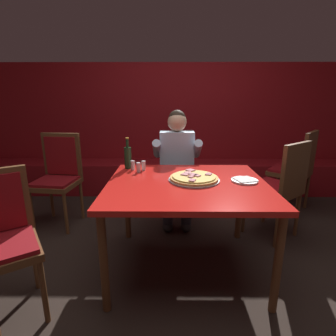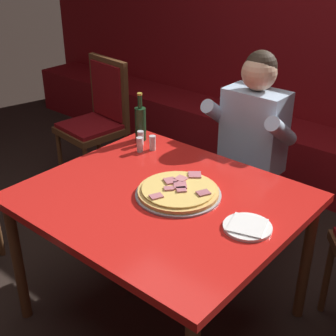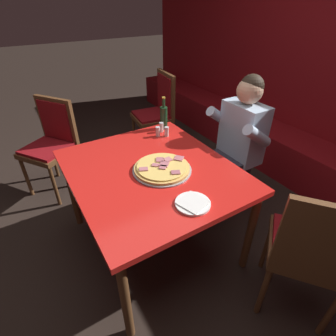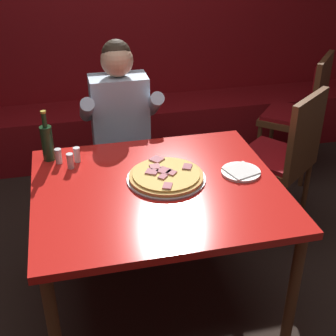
% 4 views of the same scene
% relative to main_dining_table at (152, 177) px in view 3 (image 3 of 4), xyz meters
% --- Properties ---
extents(ground_plane, '(24.00, 24.00, 0.00)m').
position_rel_main_dining_table_xyz_m(ground_plane, '(0.00, 0.00, -0.69)').
color(ground_plane, black).
extents(booth_bench, '(6.46, 0.48, 0.46)m').
position_rel_main_dining_table_xyz_m(booth_bench, '(0.00, 1.86, -0.46)').
color(booth_bench, maroon).
rests_on(booth_bench, ground_plane).
extents(main_dining_table, '(1.25, 1.09, 0.76)m').
position_rel_main_dining_table_xyz_m(main_dining_table, '(0.00, 0.00, 0.00)').
color(main_dining_table, brown).
rests_on(main_dining_table, ground_plane).
extents(pizza, '(0.41, 0.41, 0.05)m').
position_rel_main_dining_table_xyz_m(pizza, '(0.06, 0.05, 0.09)').
color(pizza, '#9E9EA3').
rests_on(pizza, main_dining_table).
extents(plate_white_paper, '(0.21, 0.21, 0.02)m').
position_rel_main_dining_table_xyz_m(plate_white_paper, '(0.46, 0.03, 0.08)').
color(plate_white_paper, white).
rests_on(plate_white_paper, main_dining_table).
extents(beer_bottle, '(0.07, 0.07, 0.29)m').
position_rel_main_dining_table_xyz_m(beer_bottle, '(-0.53, 0.42, 0.18)').
color(beer_bottle, '#19381E').
rests_on(beer_bottle, main_dining_table).
extents(shaker_oregano, '(0.04, 0.04, 0.09)m').
position_rel_main_dining_table_xyz_m(shaker_oregano, '(-0.48, 0.36, 0.11)').
color(shaker_oregano, silver).
rests_on(shaker_oregano, main_dining_table).
extents(shaker_parmesan, '(0.04, 0.04, 0.09)m').
position_rel_main_dining_table_xyz_m(shaker_parmesan, '(-0.38, 0.36, 0.11)').
color(shaker_parmesan, silver).
rests_on(shaker_parmesan, main_dining_table).
extents(shaker_black_pepper, '(0.04, 0.04, 0.09)m').
position_rel_main_dining_table_xyz_m(shaker_black_pepper, '(-0.42, 0.29, 0.11)').
color(shaker_black_pepper, silver).
rests_on(shaker_black_pepper, main_dining_table).
extents(diner_seated_blue_shirt, '(0.53, 0.53, 1.27)m').
position_rel_main_dining_table_xyz_m(diner_seated_blue_shirt, '(-0.06, 0.86, 0.02)').
color(diner_seated_blue_shirt, black).
rests_on(diner_seated_blue_shirt, ground_plane).
extents(dining_chair_side_aisle, '(0.62, 0.62, 1.01)m').
position_rel_main_dining_table_xyz_m(dining_chair_side_aisle, '(0.97, 0.50, -0.10)').
color(dining_chair_side_aisle, brown).
rests_on(dining_chair_side_aisle, ground_plane).
extents(dining_chair_near_left, '(0.49, 0.49, 1.02)m').
position_rel_main_dining_table_xyz_m(dining_chair_near_left, '(-1.38, 0.83, -0.10)').
color(dining_chair_near_left, brown).
rests_on(dining_chair_near_left, ground_plane).
extents(dining_chair_by_booth, '(0.61, 0.61, 0.97)m').
position_rel_main_dining_table_xyz_m(dining_chair_by_booth, '(-1.24, -0.47, -0.12)').
color(dining_chair_by_booth, brown).
rests_on(dining_chair_by_booth, ground_plane).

